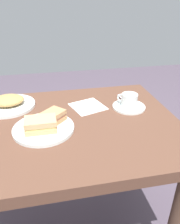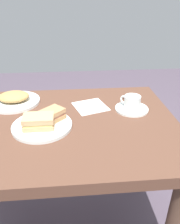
{
  "view_description": "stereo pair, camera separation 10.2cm",
  "coord_description": "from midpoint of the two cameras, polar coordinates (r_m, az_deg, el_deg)",
  "views": [
    {
      "loc": [
        0.05,
        0.85,
        1.24
      ],
      "look_at": [
        -0.12,
        -0.03,
        0.77
      ],
      "focal_mm": 36.26,
      "sensor_mm": 36.0,
      "label": 1
    },
    {
      "loc": [
        -0.05,
        0.87,
        1.24
      ],
      "look_at": [
        -0.12,
        -0.03,
        0.77
      ],
      "focal_mm": 36.26,
      "sensor_mm": 36.0,
      "label": 2
    }
  ],
  "objects": [
    {
      "name": "sandwich_front",
      "position": [
        0.94,
        -15.41,
        -3.12
      ],
      "size": [
        0.12,
        0.08,
        0.05
      ],
      "color": "tan",
      "rests_on": "sandwich_plate"
    },
    {
      "name": "coffee_cup",
      "position": [
        1.11,
        7.26,
        3.04
      ],
      "size": [
        0.09,
        0.09,
        0.06
      ],
      "color": "white",
      "rests_on": "coffee_saucer"
    },
    {
      "name": "sandwich_back",
      "position": [
        0.98,
        -12.58,
        -1.45
      ],
      "size": [
        0.13,
        0.13,
        0.05
      ],
      "color": "tan",
      "rests_on": "sandwich_plate"
    },
    {
      "name": "coffee_saucer",
      "position": [
        1.13,
        7.23,
        1.26
      ],
      "size": [
        0.16,
        0.16,
        0.01
      ],
      "primitive_type": "cylinder",
      "color": "white",
      "rests_on": "dining_table"
    },
    {
      "name": "side_plate",
      "position": [
        1.21,
        -22.04,
        1.46
      ],
      "size": [
        0.26,
        0.26,
        0.01
      ],
      "primitive_type": "cylinder",
      "color": "white",
      "rests_on": "dining_table"
    },
    {
      "name": "dining_table",
      "position": [
        1.06,
        -9.18,
        -8.31
      ],
      "size": [
        1.03,
        0.75,
        0.74
      ],
      "color": "brown",
      "rests_on": "ground_plane"
    },
    {
      "name": "side_food_pile",
      "position": [
        1.2,
        -22.29,
        2.7
      ],
      "size": [
        0.15,
        0.13,
        0.04
      ],
      "primitive_type": "ellipsoid",
      "color": "tan",
      "rests_on": "side_plate"
    },
    {
      "name": "spoon",
      "position": [
        1.18,
        5.88,
        3.14
      ],
      "size": [
        0.02,
        0.1,
        0.01
      ],
      "color": "silver",
      "rests_on": "coffee_saucer"
    },
    {
      "name": "sandwich_plate",
      "position": [
        0.97,
        -14.57,
        -4.13
      ],
      "size": [
        0.25,
        0.25,
        0.01
      ],
      "primitive_type": "cylinder",
      "color": "white",
      "rests_on": "dining_table"
    },
    {
      "name": "napkin",
      "position": [
        1.13,
        -3.12,
        1.32
      ],
      "size": [
        0.19,
        0.19,
        0.0
      ],
      "primitive_type": "cube",
      "rotation": [
        0.0,
        0.0,
        0.32
      ],
      "color": "white",
      "rests_on": "dining_table"
    }
  ]
}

